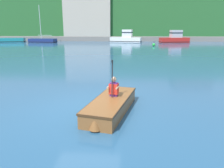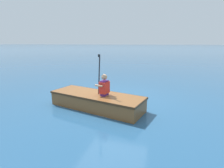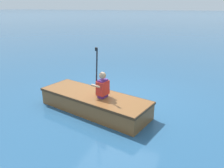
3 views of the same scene
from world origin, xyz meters
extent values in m
plane|color=#28567F|center=(0.00, 0.00, 0.00)|extent=(300.00, 300.00, 0.00)
cube|color=brown|center=(0.94, -0.28, 0.23)|extent=(1.63, 3.08, 0.45)
cube|color=#482C16|center=(0.94, -0.28, 0.42)|extent=(1.68, 3.13, 0.06)
cube|color=#482C16|center=(0.94, -0.28, 0.41)|extent=(1.37, 2.64, 0.02)
cone|color=brown|center=(0.60, -1.64, 0.25)|extent=(0.41, 0.41, 0.41)
cube|color=brown|center=(0.99, -0.06, 0.40)|extent=(0.92, 0.37, 0.03)
cube|color=#592672|center=(1.01, 0.01, 0.68)|extent=(0.27, 0.21, 0.46)
cube|color=red|center=(1.01, 0.01, 0.70)|extent=(0.33, 0.27, 0.34)
sphere|color=tan|center=(1.01, 0.01, 1.01)|extent=(0.17, 0.17, 0.17)
cylinder|color=tan|center=(0.85, -0.04, 0.77)|extent=(0.12, 0.27, 0.06)
cylinder|color=tan|center=(1.14, -0.11, 0.77)|extent=(0.12, 0.27, 0.06)
cylinder|color=#232328|center=(0.97, -0.17, 1.07)|extent=(0.06, 0.10, 1.20)
cylinder|color=black|center=(0.97, -0.17, 1.63)|extent=(0.05, 0.05, 0.08)
camera|label=1|loc=(1.33, -6.87, 2.64)|focal=35.00mm
camera|label=2|loc=(5.76, 1.63, 2.01)|focal=28.00mm
camera|label=3|loc=(5.55, 2.04, 2.57)|focal=35.00mm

